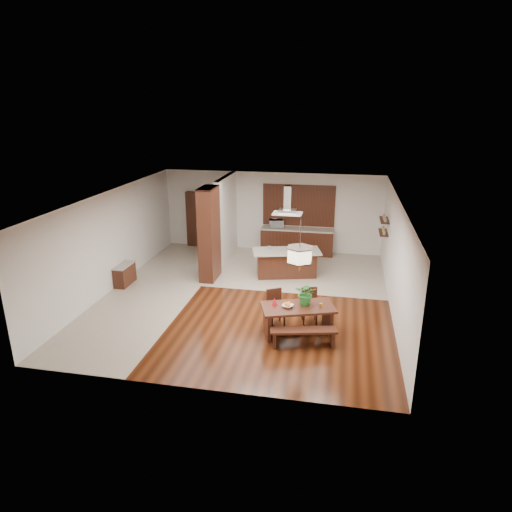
% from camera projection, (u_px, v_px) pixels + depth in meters
% --- Properties ---
extents(room_shell, '(9.00, 9.04, 2.92)m').
position_uv_depth(room_shell, '(245.00, 227.00, 12.40)').
color(room_shell, black).
rests_on(room_shell, ground).
extents(tile_hallway, '(2.50, 9.00, 0.01)m').
position_uv_depth(tile_hallway, '(156.00, 289.00, 13.56)').
color(tile_hallway, '#B8AC99').
rests_on(tile_hallway, ground).
extents(tile_kitchen, '(5.50, 4.00, 0.01)m').
position_uv_depth(tile_kitchen, '(298.00, 269.00, 15.16)').
color(tile_kitchen, '#B8AC99').
rests_on(tile_kitchen, ground).
extents(soffit_band, '(8.00, 9.00, 0.02)m').
position_uv_depth(soffit_band, '(245.00, 197.00, 12.14)').
color(soffit_band, '#3A1E0E').
rests_on(soffit_band, room_shell).
extents(partition_pier, '(0.45, 1.00, 2.90)m').
position_uv_depth(partition_pier, '(209.00, 234.00, 13.97)').
color(partition_pier, black).
rests_on(partition_pier, ground).
extents(partition_stub, '(0.18, 2.40, 2.90)m').
position_uv_depth(partition_stub, '(226.00, 218.00, 15.92)').
color(partition_stub, silver).
rests_on(partition_stub, ground).
extents(hallway_console, '(0.37, 0.88, 0.63)m').
position_uv_depth(hallway_console, '(125.00, 275.00, 13.84)').
color(hallway_console, black).
rests_on(hallway_console, ground).
extents(hallway_doorway, '(1.10, 0.20, 2.10)m').
position_uv_depth(hallway_doorway, '(201.00, 220.00, 17.31)').
color(hallway_doorway, black).
rests_on(hallway_doorway, ground).
extents(rear_counter, '(2.60, 0.62, 0.95)m').
position_uv_depth(rear_counter, '(297.00, 241.00, 16.63)').
color(rear_counter, black).
rests_on(rear_counter, ground).
extents(kitchen_window, '(2.60, 0.08, 1.50)m').
position_uv_depth(kitchen_window, '(299.00, 205.00, 16.46)').
color(kitchen_window, '#A35F31').
rests_on(kitchen_window, room_shell).
extents(shelf_lower, '(0.26, 0.90, 0.04)m').
position_uv_depth(shelf_lower, '(383.00, 232.00, 14.32)').
color(shelf_lower, black).
rests_on(shelf_lower, room_shell).
extents(shelf_upper, '(0.26, 0.90, 0.04)m').
position_uv_depth(shelf_upper, '(384.00, 220.00, 14.19)').
color(shelf_upper, black).
rests_on(shelf_upper, room_shell).
extents(dining_table, '(1.89, 1.36, 0.71)m').
position_uv_depth(dining_table, '(298.00, 313.00, 10.84)').
color(dining_table, black).
rests_on(dining_table, ground).
extents(dining_bench, '(1.55, 0.65, 0.43)m').
position_uv_depth(dining_bench, '(303.00, 338.00, 10.36)').
color(dining_bench, black).
rests_on(dining_bench, ground).
extents(dining_chair_left, '(0.54, 0.54, 0.90)m').
position_uv_depth(dining_chair_left, '(276.00, 308.00, 11.29)').
color(dining_chair_left, black).
rests_on(dining_chair_left, ground).
extents(dining_chair_right, '(0.47, 0.47, 0.89)m').
position_uv_depth(dining_chair_right, '(310.00, 306.00, 11.41)').
color(dining_chair_right, black).
rests_on(dining_chair_right, ground).
extents(pendant_lantern, '(0.64, 0.64, 1.31)m').
position_uv_depth(pendant_lantern, '(300.00, 244.00, 10.28)').
color(pendant_lantern, beige).
rests_on(pendant_lantern, room_shell).
extents(foliage_plant, '(0.56, 0.50, 0.56)m').
position_uv_depth(foliage_plant, '(306.00, 294.00, 10.79)').
color(foliage_plant, '#27762C').
rests_on(foliage_plant, dining_table).
extents(fruit_bowl, '(0.33, 0.33, 0.06)m').
position_uv_depth(fruit_bowl, '(288.00, 306.00, 10.72)').
color(fruit_bowl, beige).
rests_on(fruit_bowl, dining_table).
extents(napkin_cone, '(0.15, 0.15, 0.20)m').
position_uv_depth(napkin_cone, '(274.00, 301.00, 10.79)').
color(napkin_cone, red).
rests_on(napkin_cone, dining_table).
extents(gold_ornament, '(0.09, 0.09, 0.10)m').
position_uv_depth(gold_ornament, '(321.00, 305.00, 10.71)').
color(gold_ornament, gold).
rests_on(gold_ornament, dining_table).
extents(kitchen_island, '(2.27, 1.42, 0.87)m').
position_uv_depth(kitchen_island, '(286.00, 263.00, 14.47)').
color(kitchen_island, black).
rests_on(kitchen_island, ground).
extents(range_hood, '(0.90, 0.55, 0.87)m').
position_uv_depth(range_hood, '(288.00, 200.00, 13.83)').
color(range_hood, silver).
rests_on(range_hood, room_shell).
extents(island_cup, '(0.12, 0.12, 0.09)m').
position_uv_depth(island_cup, '(299.00, 250.00, 14.17)').
color(island_cup, silver).
rests_on(island_cup, kitchen_island).
extents(microwave, '(0.58, 0.46, 0.28)m').
position_uv_depth(microwave, '(276.00, 223.00, 16.61)').
color(microwave, silver).
rests_on(microwave, rear_counter).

